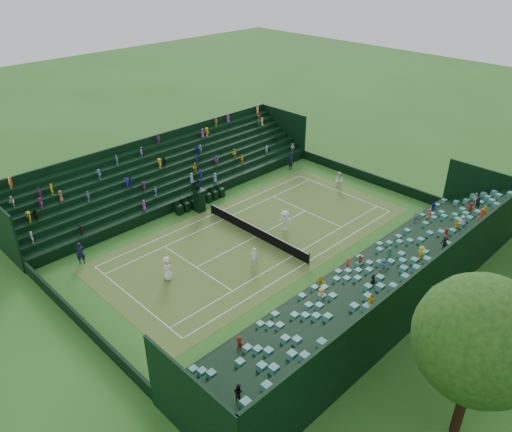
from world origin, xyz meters
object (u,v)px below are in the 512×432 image
object	(u,v)px
umpire_chair	(199,198)
player_far_west	(339,180)
player_far_east	(285,221)
player_near_east	(254,257)
tennis_net	(256,231)
player_near_west	(167,268)

from	to	relation	value
umpire_chair	player_far_west	size ratio (longest dim) A/B	1.81
player_far_west	player_far_east	xyz separation A→B (m)	(1.76, -9.93, 0.07)
player_far_east	player_near_east	bearing A→B (deg)	-87.50
umpire_chair	player_near_east	xyz separation A→B (m)	(9.84, -2.60, -0.54)
player_far_east	player_far_west	bearing A→B (deg)	83.01
tennis_net	player_near_west	size ratio (longest dim) A/B	6.04
player_far_west	player_far_east	world-z (taller)	player_far_east
tennis_net	umpire_chair	world-z (taller)	umpire_chair
player_near_east	player_far_west	bearing A→B (deg)	-106.20
umpire_chair	player_near_east	world-z (taller)	umpire_chair
player_near_west	player_far_east	size ratio (longest dim) A/B	1.01
umpire_chair	player_near_west	bearing A→B (deg)	-51.48
player_near_west	player_near_east	distance (m)	6.56
umpire_chair	player_far_east	world-z (taller)	umpire_chair
player_near_east	player_far_east	world-z (taller)	player_far_east
tennis_net	player_far_west	world-z (taller)	player_far_west
tennis_net	player_near_east	distance (m)	4.27
umpire_chair	player_far_west	xyz separation A→B (m)	(6.10, 12.89, -0.48)
umpire_chair	player_far_east	size ratio (longest dim) A/B	1.67
player_far_west	tennis_net	bearing A→B (deg)	-82.76
tennis_net	player_far_east	distance (m)	2.70
player_near_west	tennis_net	bearing A→B (deg)	-72.38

